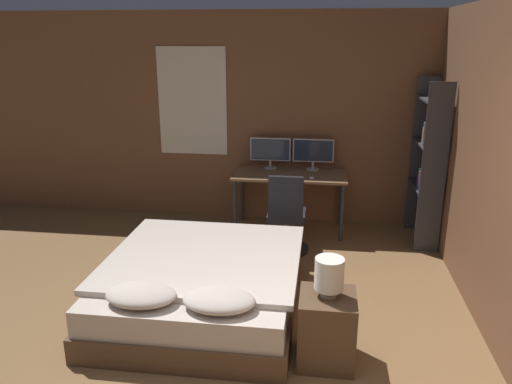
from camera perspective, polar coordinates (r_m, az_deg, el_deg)
wall_back at (r=6.51m, az=3.86°, el=8.23°), size 12.00×0.08×2.70m
wall_side_right at (r=4.45m, az=26.03°, el=2.14°), size 0.06×12.00×2.70m
bed at (r=4.58m, az=-6.12°, el=-10.50°), size 1.71×1.92×0.57m
nightstand at (r=3.94m, az=8.07°, el=-15.22°), size 0.42×0.43×0.55m
bedside_lamp at (r=3.71m, az=8.37°, el=-9.27°), size 0.22×0.22×0.30m
desk at (r=6.26m, az=3.89°, el=1.32°), size 1.40×0.68×0.75m
monitor_left at (r=6.43m, az=1.65°, el=4.75°), size 0.52×0.16×0.40m
monitor_right at (r=6.40m, az=6.56°, el=4.57°), size 0.52×0.16×0.40m
keyboard at (r=6.01m, az=3.75°, el=1.62°), size 0.37×0.13×0.02m
computer_mouse at (r=6.00m, az=6.37°, el=1.60°), size 0.07×0.05×0.04m
office_chair at (r=5.68m, az=3.47°, el=-3.44°), size 0.52×0.52×0.94m
bookshelf at (r=6.10m, az=19.21°, el=3.71°), size 0.27×0.75×1.93m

